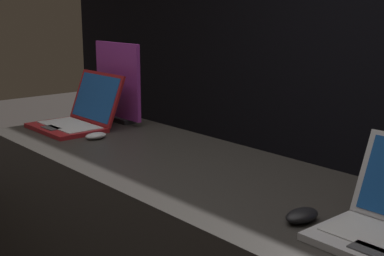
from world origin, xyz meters
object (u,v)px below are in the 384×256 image
Objects in this scene: mouse_front at (96,136)px; mouse_back at (302,215)px; promo_stand_front at (118,84)px; laptop_front at (78,116)px.

mouse_back is (1.23, -0.06, 0.00)m from mouse_front.
mouse_front is 0.25× the size of promo_stand_front.
mouse_front is (0.26, -0.05, -0.05)m from laptop_front.
mouse_back is at bearing -13.31° from promo_stand_front.
promo_stand_front is (-0.00, 0.24, 0.14)m from laptop_front.
promo_stand_front is at bearing 131.14° from mouse_front.
laptop_front is 0.28m from promo_stand_front.
promo_stand_front reaches higher than laptop_front.
mouse_back is (1.49, -0.11, -0.04)m from laptop_front.
promo_stand_front is at bearing 166.69° from mouse_back.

